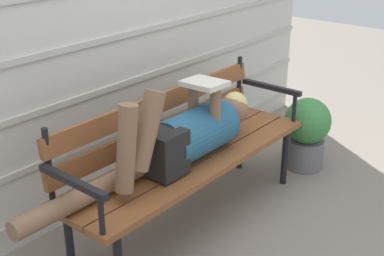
# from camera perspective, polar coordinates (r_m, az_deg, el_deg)

# --- Properties ---
(ground_plane) EXTENTS (12.00, 12.00, 0.00)m
(ground_plane) POSITION_cam_1_polar(r_m,az_deg,el_deg) (3.25, 0.94, -10.50)
(ground_plane) COLOR gray
(house_siding) EXTENTS (4.27, 0.08, 2.43)m
(house_siding) POSITION_cam_1_polar(r_m,az_deg,el_deg) (3.22, -8.67, 12.52)
(house_siding) COLOR beige
(house_siding) RESTS_ON ground
(park_bench) EXTENTS (1.76, 0.50, 0.83)m
(park_bench) POSITION_cam_1_polar(r_m,az_deg,el_deg) (3.08, -1.00, -2.14)
(park_bench) COLOR brown
(park_bench) RESTS_ON ground
(reclining_person) EXTENTS (1.65, 0.28, 0.53)m
(reclining_person) POSITION_cam_1_polar(r_m,az_deg,el_deg) (2.93, -1.14, -0.88)
(reclining_person) COLOR #23567A
(potted_plant) EXTENTS (0.33, 0.33, 0.54)m
(potted_plant) POSITION_cam_1_polar(r_m,az_deg,el_deg) (3.87, 12.39, -0.30)
(potted_plant) COLOR slate
(potted_plant) RESTS_ON ground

